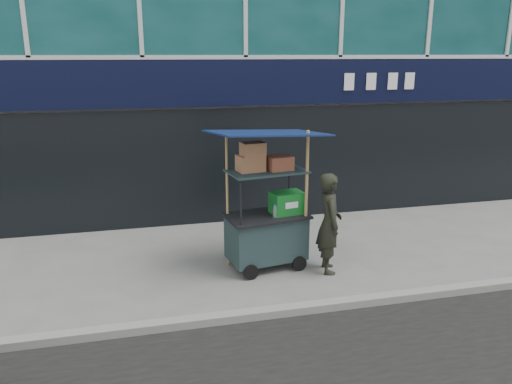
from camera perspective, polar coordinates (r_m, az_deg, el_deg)
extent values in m
plane|color=#61615C|center=(7.36, 5.61, -12.71)|extent=(80.00, 80.00, 0.00)
cube|color=gray|center=(7.16, 6.15, -13.01)|extent=(80.00, 0.18, 0.12)
cube|color=black|center=(10.22, -1.15, 12.35)|extent=(15.68, 0.06, 0.90)
cube|color=black|center=(10.49, -1.15, 3.05)|extent=(15.68, 0.04, 2.40)
cube|color=#1C302F|center=(8.34, 1.17, -5.23)|extent=(1.34, 0.92, 0.72)
cylinder|color=black|center=(8.01, -0.58, -9.17)|extent=(0.25, 0.09, 0.25)
cylinder|color=black|center=(8.35, 4.98, -8.17)|extent=(0.25, 0.09, 0.25)
cube|color=black|center=(8.21, 1.19, -2.74)|extent=(1.43, 1.01, 0.04)
cylinder|color=black|center=(7.62, -1.74, -1.32)|extent=(0.04, 0.04, 0.77)
cylinder|color=black|center=(8.08, 5.77, -0.40)|extent=(0.04, 0.04, 0.77)
cylinder|color=black|center=(8.17, -3.32, -0.16)|extent=(0.04, 0.04, 0.77)
cylinder|color=black|center=(8.61, 3.81, 0.64)|extent=(0.04, 0.04, 0.77)
cube|color=#1C302F|center=(8.00, 1.22, 2.38)|extent=(1.34, 0.92, 0.03)
cylinder|color=#956C43|center=(8.11, 5.75, -1.10)|extent=(0.06, 0.06, 2.32)
cylinder|color=#956C43|center=(8.22, -3.30, -1.19)|extent=(0.05, 0.05, 2.22)
cube|color=#0B1841|center=(7.89, 1.24, 6.76)|extent=(1.93, 1.51, 0.20)
cube|color=#10661E|center=(8.25, 3.54, -1.21)|extent=(0.57, 0.44, 0.36)
cylinder|color=silver|center=(8.02, 2.20, -2.27)|extent=(0.08, 0.08, 0.21)
cylinder|color=blue|center=(7.98, 2.20, -1.49)|extent=(0.04, 0.04, 0.02)
cube|color=#8E603C|center=(7.92, -0.64, 3.31)|extent=(0.46, 0.37, 0.26)
cube|color=#996943|center=(8.02, 2.72, 3.33)|extent=(0.43, 0.35, 0.23)
cube|color=#8E603C|center=(7.87, -0.37, 4.95)|extent=(0.40, 0.32, 0.21)
imported|color=black|center=(8.16, 8.38, -3.53)|extent=(0.49, 0.66, 1.66)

